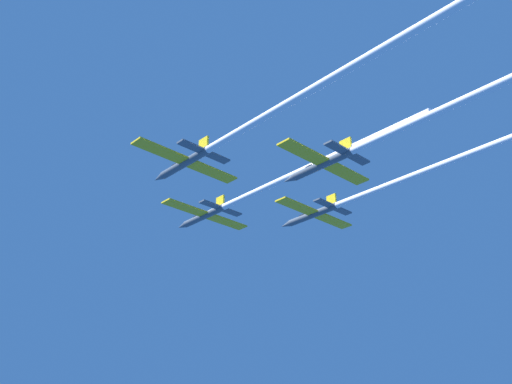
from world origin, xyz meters
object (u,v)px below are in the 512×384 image
Objects in this scene: jet_left_wing at (260,119)px; jet_right_wing at (388,185)px; jet_lead at (261,190)px; jet_slot at (439,111)px.

jet_left_wing is 1.01× the size of jet_right_wing.
jet_left_wing is at bearing -134.33° from jet_lead.
jet_lead is at bearing 89.04° from jet_slot.
jet_slot is (11.88, -14.83, -0.69)m from jet_left_wing.
jet_right_wing is 0.90× the size of jet_slot.
jet_slot is at bearing -90.96° from jet_lead.
jet_left_wing is 0.90× the size of jet_slot.
jet_lead is at bearing 130.68° from jet_right_wing.
jet_left_wing is at bearing 178.96° from jet_right_wing.
jet_left_wing is (-12.34, -12.63, -0.04)m from jet_lead.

